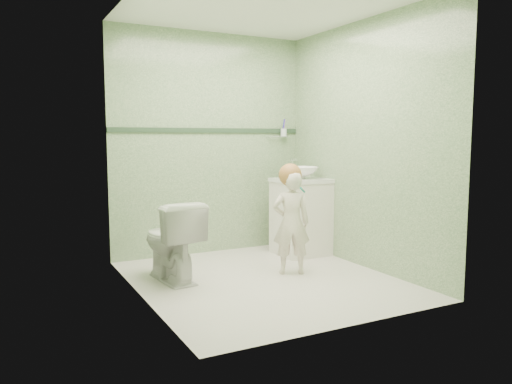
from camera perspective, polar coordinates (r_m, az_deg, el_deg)
ground at (r=4.56m, az=0.88°, el=-9.97°), size 2.50×2.50×0.00m
room_shell at (r=4.38m, az=0.91°, el=5.28°), size 2.50×2.54×2.40m
trim_stripe at (r=5.50m, az=-5.29°, el=7.03°), size 2.20×0.02×0.05m
vanity at (r=5.48m, az=5.14°, el=-2.94°), size 0.52×0.50×0.80m
counter at (r=5.43m, az=5.18°, el=1.33°), size 0.54×0.52×0.04m
basin at (r=5.42m, az=5.19°, el=2.21°), size 0.37×0.37×0.13m
faucet at (r=5.57m, az=4.17°, el=3.16°), size 0.03×0.13×0.18m
cup_holder at (r=5.85m, az=3.11°, el=6.81°), size 0.26×0.07×0.21m
toilet at (r=4.52m, az=-9.68°, el=-5.49°), size 0.48×0.75×0.72m
toddler at (r=4.67m, az=4.04°, el=-3.54°), size 0.41×0.35×0.96m
hair_cap at (r=4.63m, az=3.92°, el=1.96°), size 0.21×0.21×0.21m
teal_toothbrush at (r=4.51m, az=5.25°, el=0.29°), size 0.11×0.14×0.08m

